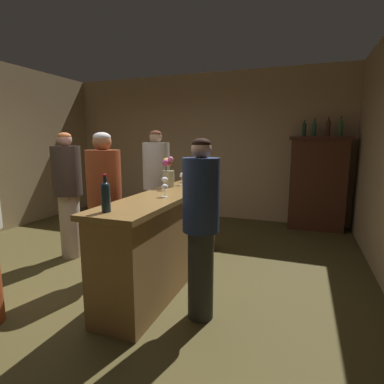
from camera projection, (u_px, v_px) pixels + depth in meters
The scene contains 22 objects.
floor at pixel (107, 280), 3.48m from camera, with size 8.65×8.65×0.00m, color #493F1E.
wall_back at pixel (201, 147), 6.37m from camera, with size 5.95×0.12×2.93m, color tan.
bar_counter at pixel (167, 237), 3.43m from camera, with size 0.55×2.35×1.02m.
display_cabinet at pixel (317, 182), 5.39m from camera, with size 1.01×0.46×1.66m.
wine_bottle_malbec at pixel (199, 174), 3.93m from camera, with size 0.07×0.07×0.32m.
wine_bottle_chardonnay at pixel (201, 173), 4.21m from camera, with size 0.07×0.07×0.30m.
wine_bottle_syrah at pixel (194, 174), 4.06m from camera, with size 0.07×0.07×0.30m.
wine_bottle_riesling at pixel (106, 195), 2.44m from camera, with size 0.07×0.07×0.31m.
wine_glass_front at pixel (184, 176), 4.21m from camera, with size 0.07×0.07×0.13m.
wine_glass_mid at pixel (165, 180), 3.54m from camera, with size 0.08×0.08×0.15m.
wine_glass_rear at pixel (165, 188), 3.11m from camera, with size 0.07×0.07×0.13m.
wine_glass_spare at pixel (182, 176), 3.94m from camera, with size 0.07×0.07×0.16m.
flower_arrangement at pixel (168, 173), 3.77m from camera, with size 0.15×0.17×0.38m.
cheese_plate at pixel (198, 187), 3.76m from camera, with size 0.15×0.15×0.01m, color white.
display_bottle_left at pixel (304, 129), 5.33m from camera, with size 0.07×0.07×0.30m.
display_bottle_midleft at pixel (314, 128), 5.27m from camera, with size 0.08×0.08×0.32m.
display_bottle_center at pixel (328, 128), 5.20m from camera, with size 0.08×0.08×0.33m.
display_bottle_midright at pixel (341, 128), 5.13m from camera, with size 0.08×0.08×0.33m.
patron_in_grey at pixel (157, 184), 4.53m from camera, with size 0.40×0.40×1.74m.
patron_redhead at pixel (105, 200), 3.44m from camera, with size 0.38×0.38×1.68m.
patron_in_navy at pixel (68, 191), 4.06m from camera, with size 0.38×0.38×1.69m.
bartender at pixel (201, 223), 2.62m from camera, with size 0.32×0.32×1.61m.
Camera 1 is at (2.05, -2.72, 1.59)m, focal length 28.30 mm.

